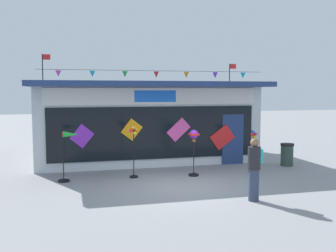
{
  "coord_description": "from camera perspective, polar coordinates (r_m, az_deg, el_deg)",
  "views": [
    {
      "loc": [
        -3.33,
        -11.27,
        2.94
      ],
      "look_at": [
        0.29,
        2.72,
        1.62
      ],
      "focal_mm": 41.41,
      "sensor_mm": 36.0,
      "label": 1
    }
  ],
  "objects": [
    {
      "name": "trash_bin",
      "position": [
        15.93,
        17.11,
        -4.03
      ],
      "size": [
        0.52,
        0.52,
        0.88
      ],
      "color": "#2D4238",
      "rests_on": "ground_plane"
    },
    {
      "name": "wind_spinner_left",
      "position": [
        13.07,
        -5.07,
        -2.75
      ],
      "size": [
        0.33,
        0.28,
        1.78
      ],
      "color": "black",
      "rests_on": "ground_plane"
    },
    {
      "name": "ground_plane",
      "position": [
        12.11,
        1.92,
        -8.84
      ],
      "size": [
        80.0,
        80.0,
        0.0
      ],
      "primitive_type": "plane",
      "color": "gray"
    },
    {
      "name": "wind_spinner_center_right",
      "position": [
        14.27,
        12.46,
        -3.22
      ],
      "size": [
        0.33,
        0.33,
        1.55
      ],
      "color": "black",
      "rests_on": "ground_plane"
    },
    {
      "name": "wind_spinner_far_left",
      "position": [
        12.91,
        -14.43,
        -3.02
      ],
      "size": [
        0.71,
        0.37,
        1.64
      ],
      "color": "black",
      "rests_on": "ground_plane"
    },
    {
      "name": "person_near_camera",
      "position": [
        10.63,
        12.59,
        -6.05
      ],
      "size": [
        0.47,
        0.45,
        1.68
      ],
      "rotation": [
        0.0,
        0.0,
        5.38
      ],
      "color": "#333D56",
      "rests_on": "ground_plane"
    },
    {
      "name": "wind_spinner_center_left",
      "position": [
        13.36,
        3.82,
        -2.36
      ],
      "size": [
        0.36,
        0.36,
        1.6
      ],
      "color": "black",
      "rests_on": "ground_plane"
    },
    {
      "name": "kite_shop_building",
      "position": [
        17.23,
        -3.79,
        0.97
      ],
      "size": [
        9.24,
        6.16,
        4.45
      ],
      "color": "silver",
      "rests_on": "ground_plane"
    }
  ]
}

